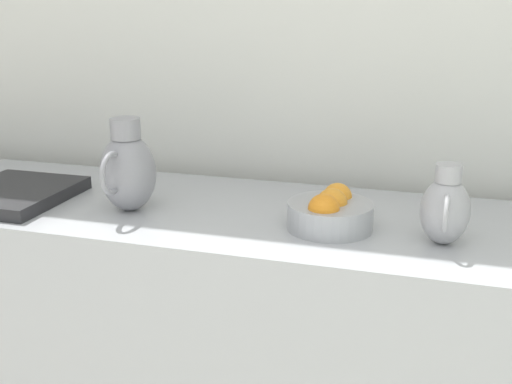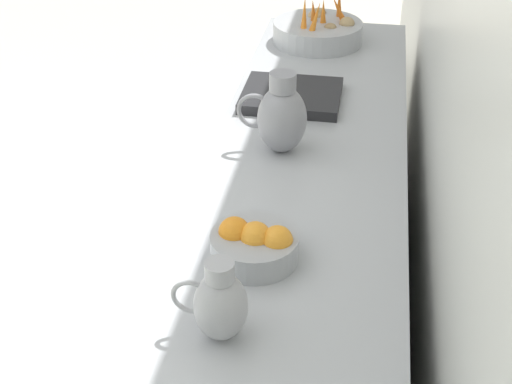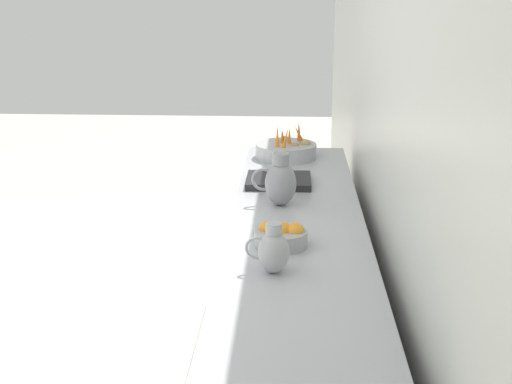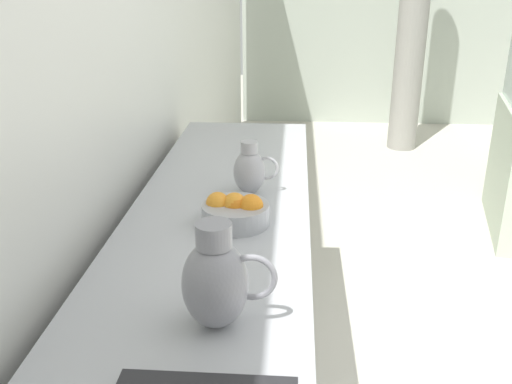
{
  "view_description": "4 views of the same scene",
  "coord_description": "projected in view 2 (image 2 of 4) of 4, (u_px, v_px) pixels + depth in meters",
  "views": [
    {
      "loc": [
        -0.04,
        0.24,
        1.47
      ],
      "look_at": [
        -1.38,
        -0.16,
        1.04
      ],
      "focal_mm": 42.96,
      "sensor_mm": 36.0,
      "label": 1
    },
    {
      "loc": [
        -1.71,
        1.35,
        1.98
      ],
      "look_at": [
        -1.47,
        -0.04,
        1.09
      ],
      "focal_mm": 49.46,
      "sensor_mm": 36.0,
      "label": 2
    },
    {
      "loc": [
        -1.51,
        2.65,
        1.95
      ],
      "look_at": [
        -1.35,
        -0.28,
        1.07
      ],
      "focal_mm": 48.94,
      "sensor_mm": 36.0,
      "label": 3
    },
    {
      "loc": [
        -1.29,
        -1.64,
        1.69
      ],
      "look_at": [
        -1.4,
        -0.13,
        1.1
      ],
      "focal_mm": 40.21,
      "sensor_mm": 36.0,
      "label": 4
    }
  ],
  "objects": [
    {
      "name": "metal_pitcher_short",
      "position": [
        220.0,
        303.0,
        1.44
      ],
      "size": [
        0.16,
        0.11,
        0.19
      ],
      "color": "#A3A3A8",
      "rests_on": "prep_counter"
    },
    {
      "name": "vegetable_colander",
      "position": [
        318.0,
        31.0,
        2.93
      ],
      "size": [
        0.37,
        0.37,
        0.21
      ],
      "color": "#ADAFB5",
      "rests_on": "prep_counter"
    },
    {
      "name": "counter_sink_basin",
      "position": [
        292.0,
        95.0,
        2.46
      ],
      "size": [
        0.34,
        0.3,
        0.04
      ],
      "primitive_type": "cube",
      "color": "#232326",
      "rests_on": "prep_counter"
    },
    {
      "name": "metal_pitcher_tall",
      "position": [
        281.0,
        117.0,
        2.11
      ],
      "size": [
        0.21,
        0.15,
        0.25
      ],
      "color": "gray",
      "rests_on": "prep_counter"
    },
    {
      "name": "prep_counter",
      "position": [
        291.0,
        328.0,
        2.17
      ],
      "size": [
        0.6,
        3.02,
        0.93
      ],
      "primitive_type": "cube",
      "color": "#ADAFB5",
      "rests_on": "ground_plane"
    },
    {
      "name": "orange_bowl",
      "position": [
        255.0,
        243.0,
        1.69
      ],
      "size": [
        0.21,
        0.21,
        0.1
      ],
      "color": "#9EA0A5",
      "rests_on": "prep_counter"
    }
  ]
}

